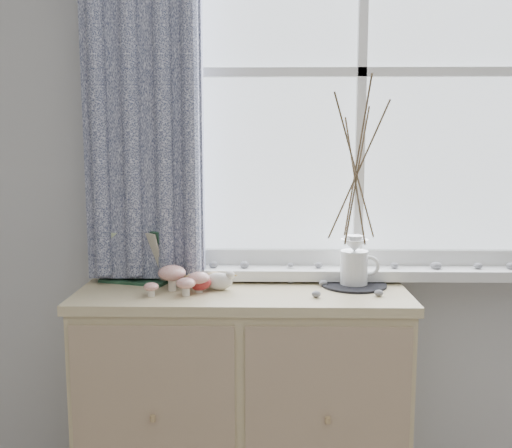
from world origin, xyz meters
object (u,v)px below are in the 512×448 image
(botanical_book, at_px, (132,257))
(twig_pitcher, at_px, (356,167))
(sideboard, at_px, (243,400))
(toadstool_cluster, at_px, (179,278))

(botanical_book, bearing_deg, twig_pitcher, 14.98)
(sideboard, bearing_deg, twig_pitcher, 9.97)
(toadstool_cluster, bearing_deg, botanical_book, 148.56)
(toadstool_cluster, height_order, twig_pitcher, twig_pitcher)
(twig_pitcher, bearing_deg, sideboard, -160.18)
(botanical_book, relative_size, toadstool_cluster, 1.33)
(botanical_book, height_order, toadstool_cluster, botanical_book)
(toadstool_cluster, distance_m, twig_pitcher, 0.76)
(twig_pitcher, bearing_deg, toadstool_cluster, -160.56)
(sideboard, distance_m, toadstool_cluster, 0.53)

